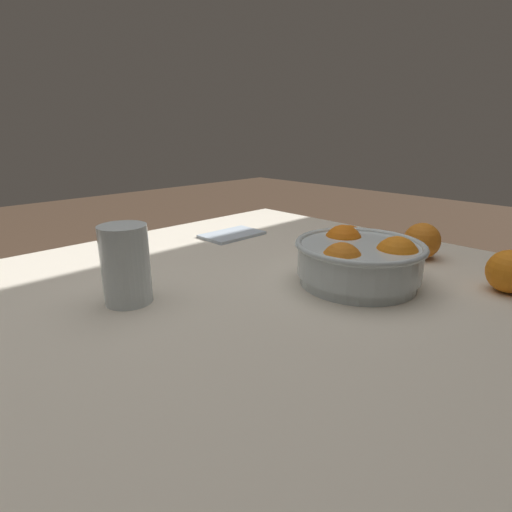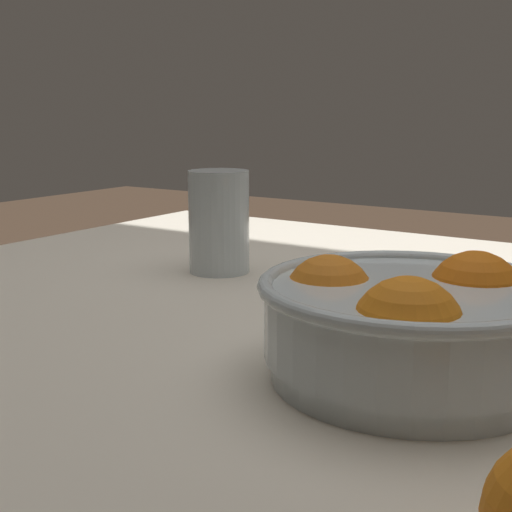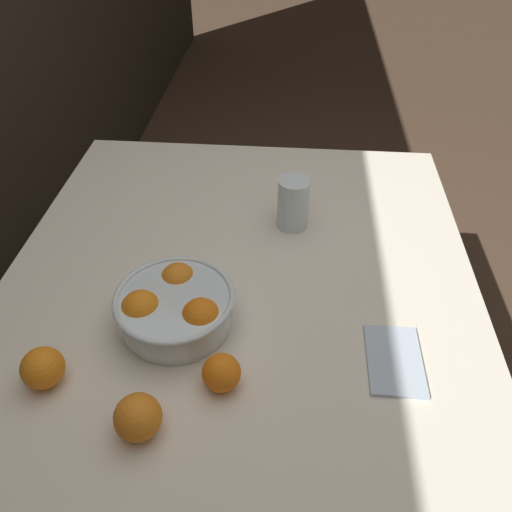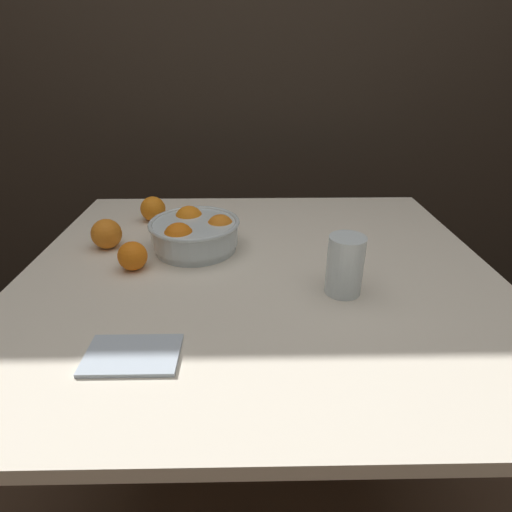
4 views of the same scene
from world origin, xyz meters
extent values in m
cube|color=beige|center=(0.00, 0.00, 0.75)|extent=(1.18, 1.09, 0.03)
cylinder|color=#936B47|center=(-0.53, -0.48, 0.37)|extent=(0.05, 0.05, 0.74)
cylinder|color=silver|center=(-0.17, 0.11, 0.78)|extent=(0.22, 0.22, 0.02)
cylinder|color=silver|center=(-0.17, 0.11, 0.82)|extent=(0.23, 0.23, 0.06)
torus|color=silver|center=(-0.17, 0.11, 0.84)|extent=(0.24, 0.24, 0.01)
sphere|color=orange|center=(-0.10, 0.12, 0.82)|extent=(0.08, 0.08, 0.08)
sphere|color=orange|center=(-0.19, 0.18, 0.83)|extent=(0.08, 0.08, 0.08)
sphere|color=orange|center=(-0.21, 0.05, 0.83)|extent=(0.08, 0.08, 0.08)
cylinder|color=#F4A314|center=(0.19, -0.12, 0.82)|extent=(0.07, 0.07, 0.11)
cylinder|color=silver|center=(0.19, -0.12, 0.83)|extent=(0.08, 0.08, 0.14)
sphere|color=orange|center=(-0.42, 0.13, 0.81)|extent=(0.08, 0.08, 0.08)
sphere|color=orange|center=(-0.31, 0.00, 0.80)|extent=(0.07, 0.07, 0.07)
sphere|color=orange|center=(-0.33, 0.33, 0.81)|extent=(0.08, 0.08, 0.08)
cube|color=silver|center=(-0.23, -0.33, 0.77)|extent=(0.17, 0.11, 0.01)
camera|label=1|loc=(0.47, 0.49, 1.05)|focal=28.00mm
camera|label=2|loc=(-0.37, 0.64, 0.98)|focal=50.00mm
camera|label=3|loc=(-0.85, -0.11, 1.56)|focal=35.00mm
camera|label=4|loc=(-0.02, -0.88, 1.25)|focal=28.00mm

